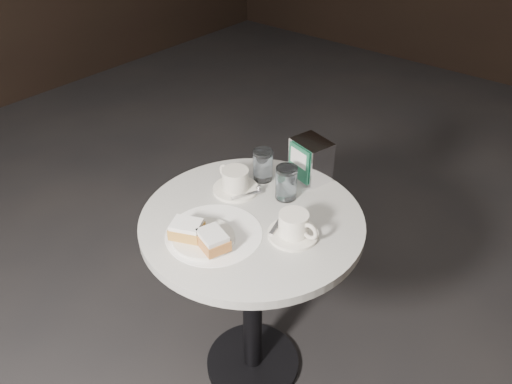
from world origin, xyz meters
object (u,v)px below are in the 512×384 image
object	(u,v)px
coffee_cup_right	(294,227)
water_glass_right	(286,183)
beignet_plate	(201,236)
cafe_table	(252,264)
water_glass_left	(263,165)
coffee_cup_left	(235,181)
napkin_dispenser	(310,160)

from	to	relation	value
coffee_cup_right	water_glass_right	bearing A→B (deg)	133.29
beignet_plate	cafe_table	bearing A→B (deg)	78.77
cafe_table	beignet_plate	distance (m)	0.29
beignet_plate	water_glass_left	distance (m)	0.38
beignet_plate	coffee_cup_left	bearing A→B (deg)	111.01
water_glass_left	coffee_cup_right	bearing A→B (deg)	-34.46
coffee_cup_right	water_glass_right	world-z (taller)	water_glass_right
cafe_table	napkin_dispenser	distance (m)	0.40
napkin_dispenser	water_glass_right	bearing A→B (deg)	-73.01
water_glass_left	beignet_plate	bearing A→B (deg)	-78.96
beignet_plate	water_glass_left	bearing A→B (deg)	101.04
coffee_cup_left	water_glass_left	bearing A→B (deg)	87.37
beignet_plate	coffee_cup_right	xyz separation A→B (m)	(0.19, 0.19, 0.01)
coffee_cup_right	water_glass_right	size ratio (longest dim) A/B	1.43
cafe_table	water_glass_right	xyz separation A→B (m)	(0.02, 0.15, 0.25)
beignet_plate	coffee_cup_left	size ratio (longest dim) A/B	1.15
coffee_cup_left	coffee_cup_right	size ratio (longest dim) A/B	1.11
coffee_cup_left	water_glass_left	xyz separation A→B (m)	(0.03, 0.11, 0.02)
cafe_table	coffee_cup_left	xyz separation A→B (m)	(-0.14, 0.08, 0.23)
water_glass_right	beignet_plate	bearing A→B (deg)	-99.00
cafe_table	napkin_dispenser	xyz separation A→B (m)	(0.01, 0.30, 0.27)
beignet_plate	napkin_dispenser	distance (m)	0.48
beignet_plate	water_glass_right	bearing A→B (deg)	81.00
coffee_cup_right	water_glass_right	xyz separation A→B (m)	(-0.13, 0.14, 0.02)
coffee_cup_right	napkin_dispenser	size ratio (longest dim) A/B	1.12
cafe_table	coffee_cup_right	distance (m)	0.28
water_glass_left	coffee_cup_left	bearing A→B (deg)	-103.91
beignet_plate	coffee_cup_right	distance (m)	0.27
cafe_table	napkin_dispenser	bearing A→B (deg)	87.77
water_glass_left	water_glass_right	bearing A→B (deg)	-16.41
beignet_plate	napkin_dispenser	xyz separation A→B (m)	(0.05, 0.48, 0.05)
beignet_plate	water_glass_left	xyz separation A→B (m)	(-0.07, 0.37, 0.03)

